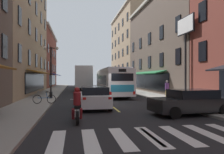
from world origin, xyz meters
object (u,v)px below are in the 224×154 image
object	(u,v)px
transit_bus	(112,81)
street_lamp_twin	(51,69)
motorcycle_rider	(77,107)
box_truck	(83,78)
pedestrian_near	(135,86)
bicycle_near	(44,99)
pedestrian_mid	(167,89)
sedan_near	(94,97)
billboard_sign	(186,37)
sedan_mid	(81,84)
sedan_far	(190,102)

from	to	relation	value
transit_bus	street_lamp_twin	distance (m)	7.53
motorcycle_rider	box_truck	bearing A→B (deg)	86.94
transit_bus	pedestrian_near	distance (m)	4.11
bicycle_near	pedestrian_mid	world-z (taller)	pedestrian_mid
sedan_near	billboard_sign	bearing A→B (deg)	17.94
sedan_mid	bicycle_near	distance (m)	27.69
billboard_sign	pedestrian_mid	xyz separation A→B (m)	(-1.23, 1.14, -4.74)
sedan_mid	bicycle_near	world-z (taller)	sedan_mid
billboard_sign	sedan_far	xyz separation A→B (m)	(-3.28, -6.29, -5.03)
transit_bus	box_truck	distance (m)	8.46
transit_bus	box_truck	world-z (taller)	box_truck
billboard_sign	sedan_far	distance (m)	8.69
pedestrian_near	street_lamp_twin	xyz separation A→B (m)	(-9.96, -5.69, 1.89)
sedan_mid	sedan_far	xyz separation A→B (m)	(5.06, -33.01, -0.01)
sedan_mid	pedestrian_near	distance (m)	18.67
billboard_sign	bicycle_near	bearing A→B (deg)	-176.57
sedan_near	street_lamp_twin	world-z (taller)	street_lamp_twin
bicycle_near	sedan_near	bearing A→B (deg)	-29.25
transit_bus	motorcycle_rider	xyz separation A→B (m)	(-4.24, -14.04, -0.93)
motorcycle_rider	bicycle_near	distance (m)	6.79
sedan_near	sedan_mid	xyz separation A→B (m)	(0.09, 29.45, -0.02)
billboard_sign	street_lamp_twin	size ratio (longest dim) A/B	1.50
sedan_near	sedan_far	world-z (taller)	sedan_near
sedan_mid	pedestrian_near	world-z (taller)	pedestrian_near
transit_bus	pedestrian_near	size ratio (longest dim) A/B	6.99
transit_bus	bicycle_near	xyz separation A→B (m)	(-6.59, -7.67, -1.13)
pedestrian_near	street_lamp_twin	size ratio (longest dim) A/B	0.33
box_truck	bicycle_near	world-z (taller)	box_truck
sedan_near	sedan_mid	world-z (taller)	sedan_near
pedestrian_near	pedestrian_mid	bearing A→B (deg)	-20.00
bicycle_near	motorcycle_rider	bearing A→B (deg)	-69.71
sedan_mid	pedestrian_near	bearing A→B (deg)	-70.20
transit_bus	bicycle_near	bearing A→B (deg)	-130.66
box_truck	pedestrian_near	world-z (taller)	box_truck
box_truck	motorcycle_rider	bearing A→B (deg)	-93.06
pedestrian_near	street_lamp_twin	bearing A→B (deg)	-85.81
sedan_mid	pedestrian_mid	size ratio (longest dim) A/B	2.80
bicycle_near	pedestrian_mid	distance (m)	10.95
pedestrian_mid	street_lamp_twin	bearing A→B (deg)	-141.91
transit_bus	sedan_mid	size ratio (longest dim) A/B	2.37
sedan_near	motorcycle_rider	xyz separation A→B (m)	(-1.23, -4.36, -0.05)
sedan_near	bicycle_near	world-z (taller)	sedan_near
transit_bus	sedan_mid	xyz separation A→B (m)	(-2.92, 19.77, -0.90)
billboard_sign	sedan_mid	size ratio (longest dim) A/B	1.55
box_truck	pedestrian_near	xyz separation A→B (m)	(6.47, -5.68, -0.97)
pedestrian_mid	sedan_far	bearing A→B (deg)	-55.12
sedan_mid	pedestrian_mid	bearing A→B (deg)	-74.48
sedan_mid	pedestrian_mid	distance (m)	26.55
billboard_sign	sedan_mid	bearing A→B (deg)	107.32
transit_bus	billboard_sign	bearing A→B (deg)	-52.08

